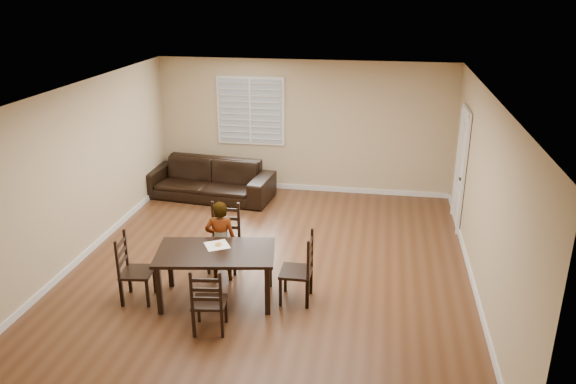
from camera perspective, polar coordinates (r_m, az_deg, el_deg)
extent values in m
plane|color=brown|center=(8.72, -1.75, -7.59)|extent=(7.00, 7.00, 0.00)
cube|color=tan|center=(11.47, 1.65, 6.61)|extent=(6.00, 0.04, 2.70)
cube|color=tan|center=(5.12, -9.83, -12.36)|extent=(6.00, 0.04, 2.70)
cube|color=tan|center=(9.22, -20.45, 1.80)|extent=(0.04, 7.00, 2.70)
cube|color=tan|center=(8.15, 19.31, -0.46)|extent=(0.04, 7.00, 2.70)
cube|color=white|center=(7.82, -1.96, 10.15)|extent=(6.00, 7.00, 0.04)
cube|color=white|center=(11.56, -3.83, 8.21)|extent=(1.40, 0.08, 1.40)
cube|color=white|center=(10.30, 17.15, 2.18)|extent=(0.06, 0.94, 2.05)
cylinder|color=#332114|center=(10.04, 17.13, 1.26)|extent=(0.06, 0.06, 0.02)
cube|color=white|center=(11.84, 1.57, 0.48)|extent=(6.00, 0.03, 0.10)
cube|color=white|center=(9.68, -19.42, -5.50)|extent=(0.03, 7.00, 0.10)
cube|color=white|center=(8.67, 18.20, -8.50)|extent=(0.03, 7.00, 0.10)
cube|color=black|center=(7.61, -7.37, -6.13)|extent=(1.69, 1.13, 0.04)
cube|color=black|center=(7.60, -12.95, -9.72)|extent=(0.08, 0.08, 0.69)
cube|color=black|center=(7.41, -2.10, -9.99)|extent=(0.08, 0.08, 0.69)
cube|color=black|center=(8.21, -11.86, -7.20)|extent=(0.08, 0.08, 0.69)
cube|color=black|center=(8.04, -1.90, -7.38)|extent=(0.08, 0.08, 0.69)
cube|color=black|center=(8.52, -6.55, -5.14)|extent=(0.48, 0.45, 0.04)
cube|color=black|center=(8.66, -6.27, -4.17)|extent=(0.46, 0.06, 1.02)
cube|color=black|center=(8.51, -8.08, -6.97)|extent=(0.04, 0.04, 0.42)
cube|color=black|center=(8.42, -5.45, -7.16)|extent=(0.04, 0.04, 0.42)
cube|color=black|center=(8.82, -7.47, -5.89)|extent=(0.04, 0.04, 0.42)
cube|color=black|center=(8.74, -4.94, -6.06)|extent=(0.04, 0.04, 0.42)
cube|color=black|center=(7.15, -7.98, -11.05)|extent=(0.45, 0.43, 0.04)
cube|color=black|center=(6.97, -8.25, -11.34)|extent=(0.41, 0.09, 0.90)
cube|color=black|center=(7.36, -6.31, -11.79)|extent=(0.04, 0.04, 0.37)
cube|color=black|center=(7.42, -9.06, -11.67)|extent=(0.04, 0.04, 0.37)
cube|color=black|center=(7.09, -6.69, -13.19)|extent=(0.04, 0.04, 0.37)
cube|color=black|center=(7.15, -9.55, -13.04)|extent=(0.04, 0.04, 0.37)
cube|color=black|center=(7.96, -15.08, -7.88)|extent=(0.46, 0.49, 0.04)
cube|color=black|center=(7.98, -16.39, -7.39)|extent=(0.10, 0.44, 0.96)
cube|color=black|center=(7.86, -14.08, -9.98)|extent=(0.04, 0.04, 0.40)
cube|color=black|center=(8.17, -13.39, -8.66)|extent=(0.04, 0.04, 0.40)
cube|color=black|center=(7.96, -16.52, -9.83)|extent=(0.04, 0.04, 0.40)
cube|color=black|center=(8.27, -15.74, -8.53)|extent=(0.04, 0.04, 0.40)
cube|color=black|center=(7.68, 0.82, -8.10)|extent=(0.42, 0.45, 0.04)
cube|color=black|center=(7.62, 2.24, -7.75)|extent=(0.04, 0.45, 1.00)
cube|color=black|center=(7.98, -0.26, -8.76)|extent=(0.04, 0.04, 0.41)
cube|color=black|center=(7.65, -0.77, -10.16)|extent=(0.04, 0.04, 0.41)
cube|color=black|center=(7.93, 2.32, -8.96)|extent=(0.04, 0.04, 0.41)
cube|color=black|center=(7.60, 1.94, -10.38)|extent=(0.04, 0.04, 0.41)
imported|color=gray|center=(8.16, -6.84, -4.97)|extent=(0.49, 0.37, 1.23)
cube|color=white|center=(7.76, -7.22, -5.39)|extent=(0.42, 0.42, 0.00)
torus|color=gold|center=(7.75, -7.08, -5.28)|extent=(0.09, 0.09, 0.03)
torus|color=silver|center=(7.74, -7.08, -5.21)|extent=(0.08, 0.08, 0.02)
imported|color=black|center=(11.43, -8.10, 1.27)|extent=(2.68, 1.29, 0.76)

